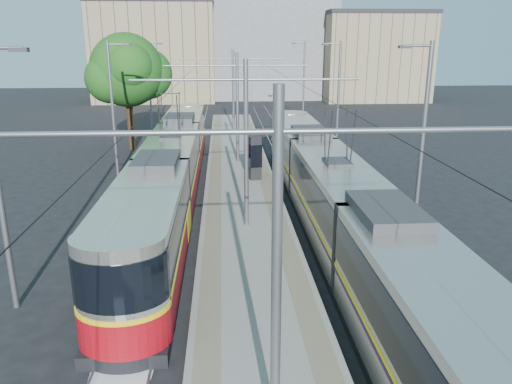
{
  "coord_description": "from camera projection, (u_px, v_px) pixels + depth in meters",
  "views": [
    {
      "loc": [
        -0.93,
        -12.36,
        7.97
      ],
      "look_at": [
        0.45,
        8.61,
        1.6
      ],
      "focal_mm": 35.0,
      "sensor_mm": 36.0,
      "label": 1
    }
  ],
  "objects": [
    {
      "name": "tree",
      "position": [
        132.0,
        71.0,
        36.96
      ],
      "size": [
        5.93,
        5.48,
        8.61
      ],
      "color": "#382314",
      "rests_on": "ground"
    },
    {
      "name": "building_left",
      "position": [
        156.0,
        51.0,
        68.92
      ],
      "size": [
        16.32,
        12.24,
        13.22
      ],
      "color": "gray",
      "rests_on": "ground"
    },
    {
      "name": "building_centre",
      "position": [
        269.0,
        35.0,
        73.09
      ],
      "size": [
        18.36,
        14.28,
        17.71
      ],
      "color": "gray",
      "rests_on": "ground"
    },
    {
      "name": "shelter",
      "position": [
        254.0,
        156.0,
        28.79
      ],
      "size": [
        0.91,
        1.24,
        2.48
      ],
      "rotation": [
        0.0,
        0.0,
        0.21
      ],
      "color": "black",
      "rests_on": "platform"
    },
    {
      "name": "tram_right",
      "position": [
        336.0,
        197.0,
        20.37
      ],
      "size": [
        2.43,
        31.29,
        5.5
      ],
      "color": "black",
      "rests_on": "ground"
    },
    {
      "name": "street_lamps",
      "position": [
        237.0,
        101.0,
        33.01
      ],
      "size": [
        15.18,
        38.22,
        8.0
      ],
      "color": "slate",
      "rests_on": "ground"
    },
    {
      "name": "catenary",
      "position": [
        241.0,
        109.0,
        26.38
      ],
      "size": [
        9.2,
        70.0,
        7.0
      ],
      "color": "slate",
      "rests_on": "platform"
    },
    {
      "name": "platform",
      "position": [
        240.0,
        175.0,
        30.36
      ],
      "size": [
        4.0,
        50.0,
        0.3
      ],
      "primitive_type": "cube",
      "color": "gray",
      "rests_on": "ground"
    },
    {
      "name": "building_right",
      "position": [
        373.0,
        56.0,
        69.1
      ],
      "size": [
        14.28,
        10.2,
        11.87
      ],
      "color": "gray",
      "rests_on": "ground"
    },
    {
      "name": "ground",
      "position": [
        260.0,
        334.0,
        14.17
      ],
      "size": [
        160.0,
        160.0,
        0.0
      ],
      "primitive_type": "plane",
      "color": "black",
      "rests_on": "ground"
    },
    {
      "name": "tactile_strip_left",
      "position": [
        216.0,
        173.0,
        30.23
      ],
      "size": [
        0.7,
        50.0,
        0.01
      ],
      "primitive_type": "cube",
      "color": "gray",
      "rests_on": "platform"
    },
    {
      "name": "tram_left",
      "position": [
        172.0,
        168.0,
        25.65
      ],
      "size": [
        2.43,
        28.81,
        5.5
      ],
      "color": "black",
      "rests_on": "ground"
    },
    {
      "name": "rails",
      "position": [
        240.0,
        177.0,
        30.4
      ],
      "size": [
        8.71,
        70.0,
        0.03
      ],
      "color": "gray",
      "rests_on": "ground"
    },
    {
      "name": "tactile_strip_right",
      "position": [
        263.0,
        172.0,
        30.41
      ],
      "size": [
        0.7,
        50.0,
        0.01
      ],
      "primitive_type": "cube",
      "color": "gray",
      "rests_on": "platform"
    }
  ]
}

